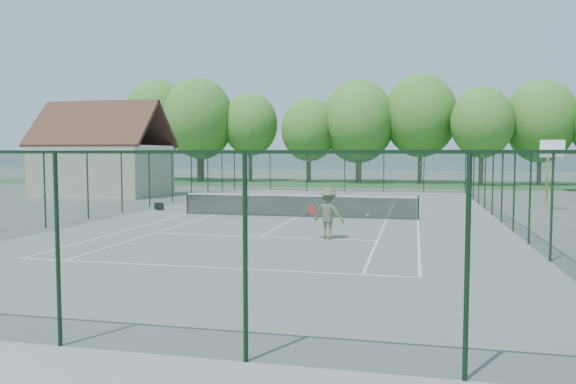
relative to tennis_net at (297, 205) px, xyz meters
name	(u,v)px	position (x,y,z in m)	size (l,w,h in m)	color
ground	(297,217)	(0.00, 0.00, -0.58)	(140.00, 140.00, 0.00)	gray
grass_far	(359,183)	(0.00, 30.00, -0.57)	(80.00, 16.00, 0.01)	#3A7235
court_lines	(297,217)	(0.00, 0.00, -0.57)	(11.05, 23.85, 0.01)	white
tennis_net	(297,205)	(0.00, 0.00, 0.00)	(11.08, 0.08, 1.10)	black
fence_enclosure	(297,184)	(0.00, 0.00, 0.98)	(18.05, 36.05, 3.02)	#18331E
utility_building	(103,151)	(-16.00, 10.00, 2.54)	(8.60, 6.27, 6.63)	beige
tree_line_far	(360,122)	(0.00, 30.00, 5.42)	(39.40, 6.40, 9.70)	#473121
basketball_goal	(550,161)	(12.20, 6.05, 1.99)	(1.20, 1.43, 3.65)	yellow
sports_bag_a	(159,206)	(-7.93, 1.91, -0.41)	(0.42, 0.25, 0.33)	black
sports_bag_b	(160,207)	(-7.60, 1.37, -0.43)	(0.38, 0.23, 0.29)	black
tennis_player	(328,213)	(2.43, -6.37, 0.32)	(2.22, 1.03, 1.79)	#606548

